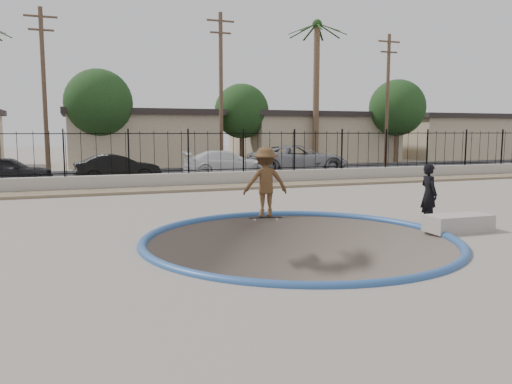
{
  "coord_description": "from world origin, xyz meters",
  "views": [
    {
      "loc": [
        -4.63,
        -10.86,
        2.39
      ],
      "look_at": [
        0.07,
        2.0,
        0.72
      ],
      "focal_mm": 35.0,
      "sensor_mm": 36.0,
      "label": 1
    }
  ],
  "objects": [
    {
      "name": "ground",
      "position": [
        0.0,
        12.0,
        -1.1
      ],
      "size": [
        120.0,
        120.0,
        2.2
      ],
      "primitive_type": "cube",
      "color": "gray",
      "rests_on": "ground"
    },
    {
      "name": "bowl_pit",
      "position": [
        0.0,
        -1.0,
        0.0
      ],
      "size": [
        6.84,
        6.84,
        1.8
      ],
      "primitive_type": null,
      "color": "#4D413B",
      "rests_on": "ground"
    },
    {
      "name": "coping_ring",
      "position": [
        0.0,
        -1.0,
        0.0
      ],
      "size": [
        7.04,
        7.04,
        0.2
      ],
      "primitive_type": "torus",
      "color": "#2A508B",
      "rests_on": "ground"
    },
    {
      "name": "rock_strip",
      "position": [
        0.0,
        9.2,
        0.06
      ],
      "size": [
        42.0,
        1.6,
        0.11
      ],
      "primitive_type": "cube",
      "color": "#958262",
      "rests_on": "ground"
    },
    {
      "name": "retaining_wall",
      "position": [
        0.0,
        10.3,
        0.3
      ],
      "size": [
        42.0,
        0.45,
        0.6
      ],
      "primitive_type": "cube",
      "color": "#A0998D",
      "rests_on": "ground"
    },
    {
      "name": "fence",
      "position": [
        0.0,
        10.3,
        1.5
      ],
      "size": [
        40.0,
        0.04,
        1.8
      ],
      "color": "black",
      "rests_on": "retaining_wall"
    },
    {
      "name": "street",
      "position": [
        0.0,
        17.0,
        0.02
      ],
      "size": [
        90.0,
        8.0,
        0.04
      ],
      "primitive_type": "cube",
      "color": "black",
      "rests_on": "ground"
    },
    {
      "name": "house_center",
      "position": [
        0.0,
        26.5,
        1.97
      ],
      "size": [
        10.6,
        8.6,
        3.9
      ],
      "color": "tan",
      "rests_on": "ground"
    },
    {
      "name": "house_east",
      "position": [
        14.0,
        26.5,
        1.97
      ],
      "size": [
        12.6,
        8.6,
        3.9
      ],
      "color": "tan",
      "rests_on": "ground"
    },
    {
      "name": "house_east_far",
      "position": [
        28.0,
        26.5,
        1.97
      ],
      "size": [
        11.6,
        8.6,
        3.9
      ],
      "color": "tan",
      "rests_on": "ground"
    },
    {
      "name": "palm_right",
      "position": [
        12.0,
        22.0,
        7.33
      ],
      "size": [
        2.3,
        2.3,
        10.3
      ],
      "color": "brown",
      "rests_on": "ground"
    },
    {
      "name": "utility_pole_left",
      "position": [
        -6.0,
        19.0,
        4.7
      ],
      "size": [
        1.7,
        0.24,
        9.0
      ],
      "color": "#473323",
      "rests_on": "ground"
    },
    {
      "name": "utility_pole_mid",
      "position": [
        4.0,
        19.0,
        4.96
      ],
      "size": [
        1.7,
        0.24,
        9.5
      ],
      "color": "#473323",
      "rests_on": "ground"
    },
    {
      "name": "utility_pole_right",
      "position": [
        16.0,
        19.0,
        4.7
      ],
      "size": [
        1.7,
        0.24,
        9.0
      ],
      "color": "#473323",
      "rests_on": "ground"
    },
    {
      "name": "street_tree_left",
      "position": [
        -3.0,
        23.0,
        4.19
      ],
      "size": [
        4.32,
        4.32,
        6.36
      ],
      "color": "#473323",
      "rests_on": "ground"
    },
    {
      "name": "street_tree_mid",
      "position": [
        7.0,
        24.0,
        3.84
      ],
      "size": [
        3.96,
        3.96,
        5.83
      ],
      "color": "#473323",
      "rests_on": "ground"
    },
    {
      "name": "street_tree_right",
      "position": [
        19.0,
        22.0,
        4.19
      ],
      "size": [
        4.32,
        4.32,
        6.36
      ],
      "color": "#473323",
      "rests_on": "ground"
    },
    {
      "name": "skater",
      "position": [
        0.2,
        1.6,
        0.94
      ],
      "size": [
        1.29,
        0.85,
        1.87
      ],
      "primitive_type": "imported",
      "rotation": [
        0.0,
        0.0,
        3.0
      ],
      "color": "brown",
      "rests_on": "ground"
    },
    {
      "name": "skateboard",
      "position": [
        0.2,
        1.6,
        0.06
      ],
      "size": [
        0.93,
        0.4,
        0.08
      ],
      "rotation": [
        0.0,
        0.0,
        -0.2
      ],
      "color": "black",
      "rests_on": "ground"
    },
    {
      "name": "videographer",
      "position": [
        4.0,
        -0.34,
        0.78
      ],
      "size": [
        0.41,
        0.59,
        1.56
      ],
      "primitive_type": "imported",
      "rotation": [
        0.0,
        0.0,
        1.5
      ],
      "color": "black",
      "rests_on": "ground"
    },
    {
      "name": "concrete_ledge",
      "position": [
        4.0,
        -1.44,
        0.2
      ],
      "size": [
        1.61,
        0.73,
        0.4
      ],
      "primitive_type": "cube",
      "rotation": [
        0.0,
        0.0,
        -0.02
      ],
      "color": "#A0968E",
      "rests_on": "ground"
    },
    {
      "name": "car_a",
      "position": [
        -7.43,
        13.4,
        0.68
      ],
      "size": [
        3.85,
        1.77,
        1.28
      ],
      "primitive_type": "imported",
      "rotation": [
        0.0,
        0.0,
        1.5
      ],
      "color": "black",
      "rests_on": "street"
    },
    {
      "name": "car_b",
      "position": [
        -2.72,
        13.4,
        0.68
      ],
      "size": [
        4.0,
        1.74,
        1.28
      ],
      "primitive_type": "imported",
      "rotation": [
        0.0,
        0.0,
        1.67
      ],
      "color": "black",
      "rests_on": "street"
    },
    {
      "name": "car_c",
      "position": [
        3.0,
        14.6,
        0.71
      ],
      "size": [
        4.73,
        2.18,
        1.34
      ],
      "primitive_type": "imported",
      "rotation": [
        0.0,
        0.0,
        1.51
      ],
      "color": "white",
      "rests_on": "street"
    },
    {
      "name": "car_d",
      "position": [
        7.37,
        15.0,
        0.82
      ],
      "size": [
        5.89,
        3.14,
        1.58
      ],
      "primitive_type": "imported",
      "rotation": [
        0.0,
        0.0,
        1.48
      ],
      "color": "gray",
      "rests_on": "street"
    }
  ]
}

